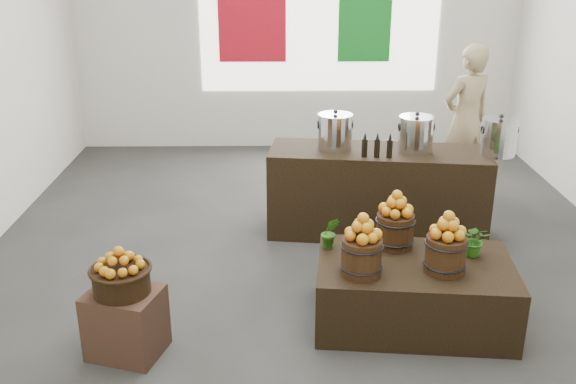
{
  "coord_description": "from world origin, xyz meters",
  "views": [
    {
      "loc": [
        -0.26,
        -5.28,
        2.68
      ],
      "look_at": [
        -0.19,
        -0.4,
        0.79
      ],
      "focal_mm": 40.0,
      "sensor_mm": 36.0,
      "label": 1
    }
  ],
  "objects_px": {
    "stock_pot_left": "(335,133)",
    "stock_pot_right": "(499,138)",
    "crate": "(126,322)",
    "stock_pot_center": "(416,135)",
    "counter": "(377,192)",
    "wicker_basket": "(121,281)",
    "shopper": "(466,120)",
    "display_table": "(413,292)"
  },
  "relations": [
    {
      "from": "crate",
      "to": "stock_pot_left",
      "type": "bearing_deg",
      "value": 51.92
    },
    {
      "from": "display_table",
      "to": "counter",
      "type": "distance_m",
      "value": 1.63
    },
    {
      "from": "stock_pot_center",
      "to": "counter",
      "type": "bearing_deg",
      "value": 172.49
    },
    {
      "from": "display_table",
      "to": "stock_pot_right",
      "type": "xyz_separation_m",
      "value": [
        1.03,
        1.48,
        0.76
      ]
    },
    {
      "from": "wicker_basket",
      "to": "shopper",
      "type": "distance_m",
      "value": 4.45
    },
    {
      "from": "stock_pot_center",
      "to": "wicker_basket",
      "type": "bearing_deg",
      "value": -140.41
    },
    {
      "from": "stock_pot_center",
      "to": "shopper",
      "type": "distance_m",
      "value": 1.43
    },
    {
      "from": "shopper",
      "to": "counter",
      "type": "bearing_deg",
      "value": 20.37
    },
    {
      "from": "wicker_basket",
      "to": "shopper",
      "type": "bearing_deg",
      "value": 44.55
    },
    {
      "from": "stock_pot_center",
      "to": "shopper",
      "type": "relative_size",
      "value": 0.19
    },
    {
      "from": "counter",
      "to": "stock_pot_left",
      "type": "height_order",
      "value": "stock_pot_left"
    },
    {
      "from": "wicker_basket",
      "to": "display_table",
      "type": "relative_size",
      "value": 0.27
    },
    {
      "from": "display_table",
      "to": "shopper",
      "type": "relative_size",
      "value": 0.85
    },
    {
      "from": "crate",
      "to": "stock_pot_right",
      "type": "relative_size",
      "value": 1.49
    },
    {
      "from": "crate",
      "to": "stock_pot_left",
      "type": "xyz_separation_m",
      "value": [
        1.6,
        2.05,
        0.77
      ]
    },
    {
      "from": "stock_pot_left",
      "to": "stock_pot_center",
      "type": "relative_size",
      "value": 1.0
    },
    {
      "from": "stock_pot_center",
      "to": "shopper",
      "type": "bearing_deg",
      "value": 55.25
    },
    {
      "from": "crate",
      "to": "stock_pot_center",
      "type": "bearing_deg",
      "value": 39.59
    },
    {
      "from": "shopper",
      "to": "display_table",
      "type": "bearing_deg",
      "value": 44.0
    },
    {
      "from": "crate",
      "to": "display_table",
      "type": "height_order",
      "value": "display_table"
    },
    {
      "from": "shopper",
      "to": "stock_pot_left",
      "type": "bearing_deg",
      "value": 10.13
    },
    {
      "from": "crate",
      "to": "wicker_basket",
      "type": "height_order",
      "value": "wicker_basket"
    },
    {
      "from": "stock_pot_left",
      "to": "shopper",
      "type": "height_order",
      "value": "shopper"
    },
    {
      "from": "stock_pot_right",
      "to": "shopper",
      "type": "height_order",
      "value": "shopper"
    },
    {
      "from": "counter",
      "to": "stock_pot_right",
      "type": "height_order",
      "value": "stock_pot_right"
    },
    {
      "from": "counter",
      "to": "stock_pot_left",
      "type": "bearing_deg",
      "value": -180.0
    },
    {
      "from": "crate",
      "to": "stock_pot_center",
      "type": "relative_size",
      "value": 1.49
    },
    {
      "from": "display_table",
      "to": "shopper",
      "type": "bearing_deg",
      "value": 74.2
    },
    {
      "from": "display_table",
      "to": "stock_pot_left",
      "type": "distance_m",
      "value": 1.9
    },
    {
      "from": "counter",
      "to": "stock_pot_right",
      "type": "xyz_separation_m",
      "value": [
        1.08,
        -0.14,
        0.59
      ]
    },
    {
      "from": "stock_pot_left",
      "to": "shopper",
      "type": "xyz_separation_m",
      "value": [
        1.56,
        1.07,
        -0.17
      ]
    },
    {
      "from": "wicker_basket",
      "to": "stock_pot_left",
      "type": "bearing_deg",
      "value": 51.92
    },
    {
      "from": "counter",
      "to": "display_table",
      "type": "bearing_deg",
      "value": -80.87
    },
    {
      "from": "display_table",
      "to": "shopper",
      "type": "distance_m",
      "value": 3.02
    },
    {
      "from": "counter",
      "to": "wicker_basket",
      "type": "bearing_deg",
      "value": -127.99
    },
    {
      "from": "stock_pot_left",
      "to": "stock_pot_center",
      "type": "height_order",
      "value": "same"
    },
    {
      "from": "crate",
      "to": "stock_pot_left",
      "type": "distance_m",
      "value": 2.71
    },
    {
      "from": "shopper",
      "to": "stock_pot_right",
      "type": "bearing_deg",
      "value": 63.0
    },
    {
      "from": "counter",
      "to": "stock_pot_center",
      "type": "height_order",
      "value": "stock_pot_center"
    },
    {
      "from": "stock_pot_right",
      "to": "wicker_basket",
      "type": "bearing_deg",
      "value": -149.24
    },
    {
      "from": "stock_pot_left",
      "to": "stock_pot_center",
      "type": "distance_m",
      "value": 0.76
    },
    {
      "from": "stock_pot_left",
      "to": "stock_pot_right",
      "type": "distance_m",
      "value": 1.51
    }
  ]
}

